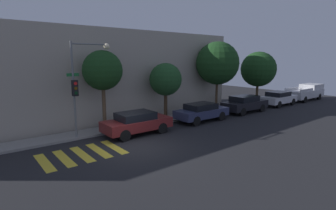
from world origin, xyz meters
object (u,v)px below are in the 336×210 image
(traffic_light_pole, at_px, (82,77))
(tree_midblock, at_px, (166,80))
(tree_near_corner, at_px, (103,71))
(tree_behind_truck, at_px, (258,69))
(sedan_near_corner, at_px, (137,122))
(pickup_truck, at_px, (306,92))
(sedan_middle, at_px, (202,112))
(tree_far_end, at_px, (218,63))
(sedan_far_end, at_px, (245,103))
(sedan_tail_of_row, at_px, (278,98))

(traffic_light_pole, distance_m, tree_midblock, 6.50)
(tree_near_corner, height_order, tree_behind_truck, tree_behind_truck)
(sedan_near_corner, height_order, pickup_truck, pickup_truck)
(traffic_light_pole, distance_m, sedan_middle, 9.09)
(tree_behind_truck, bearing_deg, sedan_middle, -169.81)
(sedan_middle, distance_m, tree_near_corner, 7.93)
(traffic_light_pole, distance_m, sedan_near_corner, 4.21)
(sedan_near_corner, bearing_deg, tree_far_end, 10.75)
(sedan_middle, relative_size, pickup_truck, 0.75)
(sedan_far_end, distance_m, tree_near_corner, 12.92)
(tree_near_corner, bearing_deg, tree_behind_truck, 0.00)
(tree_near_corner, bearing_deg, traffic_light_pole, -161.39)
(tree_near_corner, xyz_separation_m, tree_behind_truck, (16.90, 0.00, -0.32))
(sedan_tail_of_row, bearing_deg, tree_midblock, 172.24)
(sedan_middle, bearing_deg, traffic_light_pole, 171.51)
(sedan_tail_of_row, relative_size, tree_midblock, 0.98)
(traffic_light_pole, height_order, tree_behind_truck, traffic_light_pole)
(sedan_far_end, relative_size, pickup_truck, 0.79)
(sedan_far_end, bearing_deg, sedan_middle, 180.00)
(sedan_middle, xyz_separation_m, tree_far_end, (3.64, 1.77, 3.55))
(sedan_tail_of_row, xyz_separation_m, tree_midblock, (-13.02, 1.77, 2.38))
(sedan_near_corner, xyz_separation_m, tree_midblock, (3.64, 1.77, 2.38))
(pickup_truck, relative_size, tree_behind_truck, 1.06)
(sedan_near_corner, distance_m, tree_near_corner, 3.88)
(tree_near_corner, height_order, tree_far_end, tree_far_end)
(sedan_tail_of_row, bearing_deg, tree_behind_truck, 121.61)
(pickup_truck, height_order, tree_behind_truck, tree_behind_truck)
(pickup_truck, bearing_deg, tree_behind_truck, 165.91)
(sedan_near_corner, height_order, sedan_tail_of_row, same)
(pickup_truck, height_order, tree_midblock, tree_midblock)
(traffic_light_pole, distance_m, sedan_far_end, 14.23)
(sedan_middle, height_order, tree_behind_truck, tree_behind_truck)
(pickup_truck, relative_size, tree_midblock, 1.30)
(sedan_far_end, relative_size, tree_behind_truck, 0.84)
(sedan_far_end, distance_m, tree_behind_truck, 5.60)
(traffic_light_pole, relative_size, sedan_far_end, 1.25)
(sedan_near_corner, height_order, tree_far_end, tree_far_end)
(sedan_tail_of_row, height_order, tree_far_end, tree_far_end)
(sedan_middle, distance_m, tree_far_end, 5.39)
(sedan_tail_of_row, bearing_deg, sedan_middle, 180.00)
(tree_near_corner, distance_m, tree_midblock, 5.03)
(traffic_light_pole, xyz_separation_m, tree_far_end, (12.16, 0.50, 0.66))
(traffic_light_pole, xyz_separation_m, sedan_tail_of_row, (19.48, -1.27, -2.86))
(sedan_middle, relative_size, tree_near_corner, 0.82)
(tree_midblock, bearing_deg, pickup_truck, -5.33)
(sedan_near_corner, xyz_separation_m, sedan_far_end, (11.07, 0.00, 0.03))
(sedan_far_end, height_order, sedan_tail_of_row, sedan_far_end)
(sedan_near_corner, height_order, sedan_far_end, sedan_far_end)
(sedan_far_end, distance_m, pickup_truck, 11.57)
(pickup_truck, bearing_deg, sedan_near_corner, -180.00)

